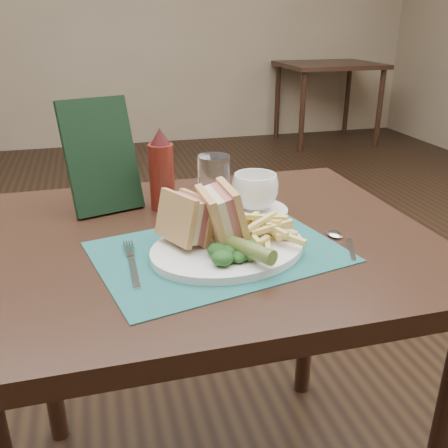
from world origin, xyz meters
name	(u,v)px	position (x,y,z in m)	size (l,w,h in m)	color
floor	(178,373)	(0.00, 0.00, 0.00)	(7.00, 7.00, 0.00)	black
wall_back	(115,144)	(0.00, 3.50, 0.00)	(6.00, 6.00, 0.00)	gray
table_main	(210,380)	(0.00, -0.50, 0.38)	(0.90, 0.75, 0.75)	black
table_bg_right	(327,103)	(2.03, 3.09, 0.38)	(0.90, 0.75, 0.75)	black
placemat	(218,252)	(0.00, -0.59, 0.75)	(0.44, 0.32, 0.00)	#1A5452
plate	(228,248)	(0.02, -0.60, 0.76)	(0.30, 0.24, 0.01)	white
sandwich_half_a	(176,221)	(-0.08, -0.58, 0.82)	(0.06, 0.10, 0.09)	tan
sandwich_half_b	(212,215)	(-0.01, -0.58, 0.82)	(0.06, 0.11, 0.10)	tan
kale_garnish	(237,251)	(0.02, -0.65, 0.78)	(0.11, 0.08, 0.03)	#163D16
pickle_spear	(246,248)	(0.03, -0.66, 0.79)	(0.03, 0.03, 0.12)	#4E6325
fries_pile	(261,225)	(0.09, -0.58, 0.79)	(0.18, 0.20, 0.05)	#E0CC70
fork	(132,262)	(-0.16, -0.60, 0.76)	(0.03, 0.17, 0.01)	silver
spoon	(345,242)	(0.24, -0.62, 0.76)	(0.03, 0.15, 0.01)	silver
saucer	(254,211)	(0.13, -0.41, 0.76)	(0.15, 0.15, 0.01)	white
coffee_cup	(255,192)	(0.13, -0.41, 0.80)	(0.10, 0.10, 0.08)	white
drinking_glass	(214,184)	(0.04, -0.38, 0.81)	(0.07, 0.07, 0.13)	white
ketchup_bottle	(161,169)	(-0.07, -0.33, 0.84)	(0.06, 0.06, 0.19)	#5B170F
check_presenter	(101,156)	(-0.19, -0.30, 0.87)	(0.16, 0.02, 0.25)	black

